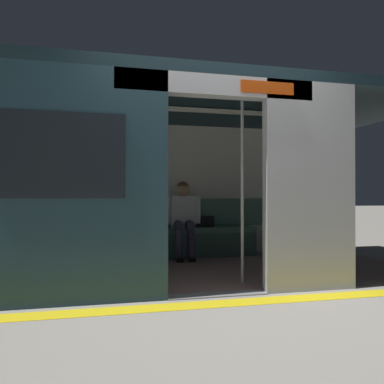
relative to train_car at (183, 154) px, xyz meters
name	(u,v)px	position (x,y,z in m)	size (l,w,h in m)	color
ground_plane	(217,295)	(-0.07, 1.30, -1.52)	(60.00, 60.00, 0.00)	gray
platform_edge_strip	(227,303)	(-0.07, 1.60, -1.51)	(8.00, 0.24, 0.01)	yellow
train_car	(183,154)	(0.00, 0.00, 0.00)	(6.40, 2.93, 2.26)	#ADAFB5
bench_seat	(172,235)	(-0.07, -1.12, -1.16)	(2.73, 0.44, 0.47)	#4C7566
person_seated	(184,214)	(-0.25, -1.07, -0.83)	(0.55, 0.71, 1.20)	silver
handbag	(205,221)	(-0.63, -1.17, -0.96)	(0.26, 0.15, 0.17)	black
book	(163,227)	(0.07, -1.18, -1.03)	(0.15, 0.22, 0.03)	gold
grab_pole_door	(166,187)	(0.37, 0.94, -0.45)	(0.04, 0.04, 2.12)	silver
grab_pole_far	(242,188)	(-0.50, 0.84, -0.45)	(0.04, 0.04, 2.12)	silver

